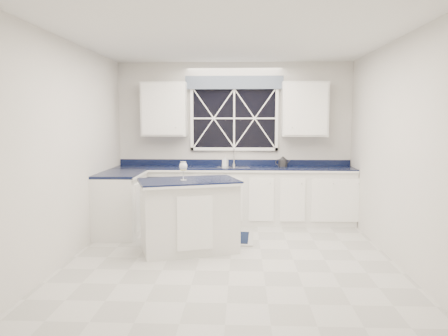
{
  "coord_description": "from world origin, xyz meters",
  "views": [
    {
      "loc": [
        0.14,
        -5.29,
        1.74
      ],
      "look_at": [
        -0.1,
        0.4,
        1.1
      ],
      "focal_mm": 35.0,
      "sensor_mm": 36.0,
      "label": 1
    }
  ],
  "objects_px": {
    "wine_glass": "(183,167)",
    "soap_bottle": "(225,160)",
    "faucet": "(234,157)",
    "island": "(189,215)",
    "kettle": "(283,162)",
    "dishwasher": "(169,198)"
  },
  "relations": [
    {
      "from": "island",
      "to": "soap_bottle",
      "type": "relative_size",
      "value": 8.05
    },
    {
      "from": "island",
      "to": "soap_bottle",
      "type": "bearing_deg",
      "value": 58.66
    },
    {
      "from": "kettle",
      "to": "wine_glass",
      "type": "distance_m",
      "value": 2.26
    },
    {
      "from": "kettle",
      "to": "island",
      "type": "bearing_deg",
      "value": -108.87
    },
    {
      "from": "faucet",
      "to": "kettle",
      "type": "distance_m",
      "value": 0.83
    },
    {
      "from": "wine_glass",
      "to": "soap_bottle",
      "type": "relative_size",
      "value": 1.38
    },
    {
      "from": "wine_glass",
      "to": "kettle",
      "type": "bearing_deg",
      "value": 50.19
    },
    {
      "from": "dishwasher",
      "to": "wine_glass",
      "type": "bearing_deg",
      "value": -73.86
    },
    {
      "from": "island",
      "to": "soap_bottle",
      "type": "distance_m",
      "value": 1.94
    },
    {
      "from": "kettle",
      "to": "wine_glass",
      "type": "bearing_deg",
      "value": -109.37
    },
    {
      "from": "island",
      "to": "soap_bottle",
      "type": "xyz_separation_m",
      "value": [
        0.41,
        1.81,
        0.55
      ]
    },
    {
      "from": "faucet",
      "to": "soap_bottle",
      "type": "relative_size",
      "value": 1.68
    },
    {
      "from": "dishwasher",
      "to": "kettle",
      "type": "relative_size",
      "value": 3.39
    },
    {
      "from": "island",
      "to": "kettle",
      "type": "distance_m",
      "value": 2.25
    },
    {
      "from": "dishwasher",
      "to": "wine_glass",
      "type": "xyz_separation_m",
      "value": [
        0.48,
        -1.65,
        0.71
      ]
    },
    {
      "from": "island",
      "to": "wine_glass",
      "type": "height_order",
      "value": "wine_glass"
    },
    {
      "from": "faucet",
      "to": "soap_bottle",
      "type": "distance_m",
      "value": 0.17
    },
    {
      "from": "faucet",
      "to": "dishwasher",
      "type": "bearing_deg",
      "value": -169.98
    },
    {
      "from": "island",
      "to": "soap_bottle",
      "type": "height_order",
      "value": "soap_bottle"
    },
    {
      "from": "faucet",
      "to": "wine_glass",
      "type": "height_order",
      "value": "faucet"
    },
    {
      "from": "island",
      "to": "wine_glass",
      "type": "xyz_separation_m",
      "value": [
        -0.06,
        -0.05,
        0.64
      ]
    },
    {
      "from": "kettle",
      "to": "wine_glass",
      "type": "xyz_separation_m",
      "value": [
        -1.45,
        -1.73,
        0.1
      ]
    }
  ]
}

